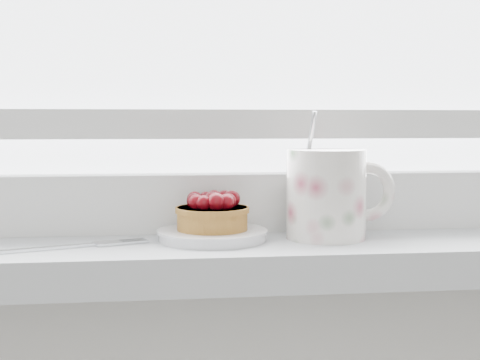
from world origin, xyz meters
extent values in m
cube|color=silver|center=(0.00, 1.90, 0.92)|extent=(1.60, 0.20, 0.04)
cube|color=white|center=(0.00, 1.97, 0.97)|extent=(1.30, 0.05, 0.07)
cube|color=white|center=(0.00, 1.97, 1.07)|extent=(1.30, 0.04, 0.04)
cylinder|color=silver|center=(0.01, 1.90, 0.95)|extent=(0.12, 0.12, 0.01)
cylinder|color=#8E5A1F|center=(0.01, 1.90, 0.96)|extent=(0.08, 0.08, 0.03)
cylinder|color=#8E5A1F|center=(0.01, 1.90, 0.97)|extent=(0.08, 0.08, 0.01)
sphere|color=#470005|center=(0.01, 1.90, 0.99)|extent=(0.02, 0.02, 0.02)
sphere|color=#470005|center=(0.03, 1.90, 0.99)|extent=(0.02, 0.02, 0.02)
sphere|color=#470005|center=(0.03, 1.92, 0.99)|extent=(0.02, 0.02, 0.02)
sphere|color=#470005|center=(0.01, 1.92, 0.99)|extent=(0.02, 0.02, 0.02)
sphere|color=#470005|center=(0.01, 1.92, 0.98)|extent=(0.02, 0.02, 0.02)
sphere|color=#470005|center=(-0.01, 1.91, 0.99)|extent=(0.02, 0.02, 0.02)
sphere|color=#470005|center=(-0.01, 1.90, 0.98)|extent=(0.02, 0.02, 0.02)
sphere|color=#470005|center=(-0.01, 1.89, 0.98)|extent=(0.02, 0.02, 0.02)
sphere|color=#470005|center=(0.00, 1.88, 0.98)|extent=(0.02, 0.02, 0.02)
sphere|color=#470005|center=(0.01, 1.88, 0.99)|extent=(0.02, 0.02, 0.02)
sphere|color=#470005|center=(0.02, 1.88, 0.99)|extent=(0.02, 0.02, 0.02)
sphere|color=#470005|center=(0.03, 1.89, 0.98)|extent=(0.02, 0.02, 0.02)
cylinder|color=white|center=(0.14, 1.90, 0.99)|extent=(0.10, 0.10, 0.10)
cylinder|color=black|center=(0.14, 1.90, 1.04)|extent=(0.08, 0.08, 0.01)
torus|color=white|center=(0.19, 1.90, 0.99)|extent=(0.07, 0.02, 0.07)
cylinder|color=silver|center=(0.13, 1.91, 1.05)|extent=(0.01, 0.03, 0.06)
cube|color=silver|center=(-0.18, 1.86, 0.94)|extent=(0.10, 0.04, 0.00)
cube|color=silver|center=(-0.13, 1.88, 0.94)|extent=(0.02, 0.01, 0.00)
cube|color=silver|center=(-0.10, 1.89, 0.94)|extent=(0.03, 0.03, 0.00)
cube|color=silver|center=(-0.07, 1.89, 0.94)|extent=(0.03, 0.01, 0.00)
cube|color=silver|center=(-0.08, 1.89, 0.94)|extent=(0.03, 0.01, 0.00)
cube|color=silver|center=(-0.08, 1.90, 0.94)|extent=(0.03, 0.01, 0.00)
cube|color=silver|center=(-0.08, 1.90, 0.94)|extent=(0.03, 0.01, 0.00)
camera|label=1|loc=(-0.05, 1.16, 1.07)|focal=50.00mm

